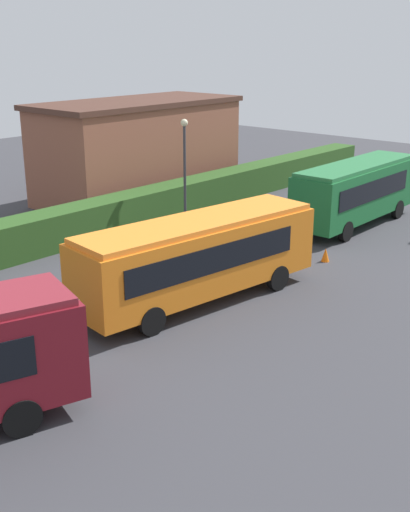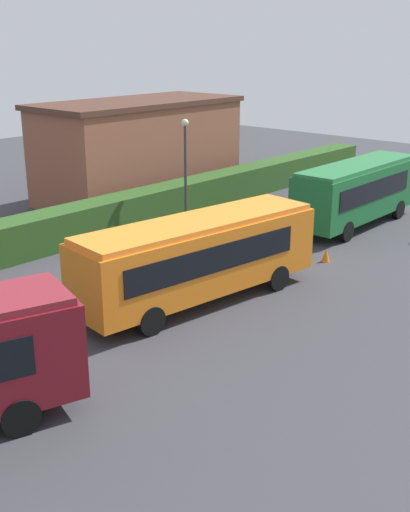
{
  "view_description": "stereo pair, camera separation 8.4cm",
  "coord_description": "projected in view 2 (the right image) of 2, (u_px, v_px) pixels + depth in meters",
  "views": [
    {
      "loc": [
        -17.14,
        -16.23,
        9.31
      ],
      "look_at": [
        -0.15,
        -1.23,
        1.64
      ],
      "focal_mm": 45.44,
      "sensor_mm": 36.0,
      "label": 1
    },
    {
      "loc": [
        -17.08,
        -16.29,
        9.31
      ],
      "look_at": [
        -0.15,
        -1.23,
        1.64
      ],
      "focal_mm": 45.44,
      "sensor_mm": 36.0,
      "label": 2
    }
  ],
  "objects": [
    {
      "name": "ground_plane",
      "position": [
        184.0,
        288.0,
        25.33
      ],
      "size": [
        80.65,
        80.65,
        0.0
      ],
      "primitive_type": "plane",
      "color": "#38383D"
    },
    {
      "name": "bus_orange",
      "position": [
        199.0,
        255.0,
        23.5
      ],
      "size": [
        10.1,
        3.73,
        3.15
      ],
      "rotation": [
        0.0,
        0.0,
        -0.13
      ],
      "color": "orange",
      "rests_on": "ground_plane"
    },
    {
      "name": "bus_green",
      "position": [
        357.0,
        190.0,
        33.19
      ],
      "size": [
        9.15,
        2.49,
        3.27
      ],
      "rotation": [
        0.0,
        0.0,
        0.01
      ],
      "color": "#19602D",
      "rests_on": "ground_plane"
    },
    {
      "name": "hedge_row",
      "position": [
        59.0,
        229.0,
        30.1
      ],
      "size": [
        52.32,
        1.68,
        1.73
      ],
      "primitive_type": "cube",
      "color": "#2A4F1E",
      "rests_on": "ground_plane"
    },
    {
      "name": "depot_building",
      "position": [
        139.0,
        149.0,
        39.06
      ],
      "size": [
        12.94,
        5.72,
        5.81
      ],
      "color": "brown",
      "rests_on": "ground_plane"
    },
    {
      "name": "traffic_cone",
      "position": [
        326.0,
        255.0,
        28.23
      ],
      "size": [
        0.36,
        0.36,
        0.6
      ],
      "primitive_type": "cone",
      "color": "orange",
      "rests_on": "ground_plane"
    },
    {
      "name": "lamppost",
      "position": [
        185.0,
        160.0,
        32.61
      ],
      "size": [
        0.36,
        0.36,
        5.49
      ],
      "color": "#38383D",
      "rests_on": "ground_plane"
    }
  ]
}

